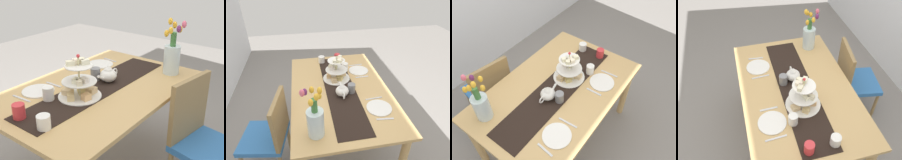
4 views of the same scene
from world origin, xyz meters
The scene contains 16 objects.
dining_table centered at (0.00, 0.00, 0.66)m, with size 1.54×1.00×0.77m.
chair_left centered at (-0.24, 0.73, 0.50)m, with size 0.49×0.49×0.91m.
table_runner centered at (0.00, 0.00, 0.77)m, with size 1.39×0.30×0.00m, color black.
tiered_cake_stand centered at (0.20, 0.00, 0.86)m, with size 0.30×0.30×0.30m.
teapot centered at (-0.12, 0.00, 0.83)m, with size 0.24×0.13×0.14m.
tulip_vase centered at (-0.58, 0.30, 0.92)m, with size 0.16×0.16×0.45m.
cream_jug centered at (0.62, 0.12, 0.81)m, with size 0.08×0.08×0.09m, color white.
dinner_plate_left centered at (-0.38, -0.29, 0.77)m, with size 0.23×0.23×0.01m, color white.
fork_left centered at (-0.52, -0.29, 0.77)m, with size 0.02×0.15×0.01m, color silver.
knife_left centered at (-0.23, -0.29, 0.77)m, with size 0.01×0.17×0.01m, color silver.
dinner_plate_right centered at (0.32, -0.29, 0.77)m, with size 0.23×0.23×0.01m, color white.
fork_right centered at (0.17, -0.29, 0.77)m, with size 0.02×0.15×0.01m, color silver.
knife_right centered at (0.46, -0.29, 0.77)m, with size 0.01×0.17×0.01m, color silver.
mug_grey centered at (-0.09, -0.10, 0.82)m, with size 0.08×0.08×0.10m, color slate.
mug_white_text centered at (0.36, -0.13, 0.81)m, with size 0.08×0.08×0.10m, color white.
mug_orange centered at (0.63, -0.09, 0.81)m, with size 0.08×0.08×0.10m, color red.
Camera 1 is at (1.51, 1.28, 1.68)m, focal length 47.16 mm.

